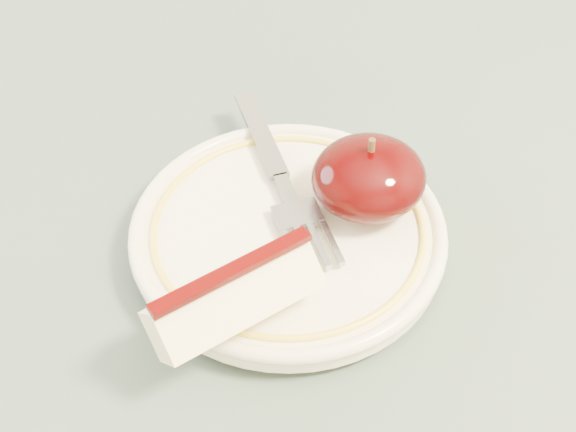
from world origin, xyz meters
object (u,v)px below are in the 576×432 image
object	(u,v)px
table	(183,322)
fork	(281,178)
plate	(288,233)
apple_half	(369,177)

from	to	relation	value
table	fork	size ratio (longest dim) A/B	5.61
fork	table	bearing A→B (deg)	93.32
table	fork	xyz separation A→B (m)	(0.07, 0.01, 0.11)
fork	plate	bearing A→B (deg)	169.25
table	apple_half	size ratio (longest dim) A/B	13.48
table	apple_half	bearing A→B (deg)	-11.03
table	plate	xyz separation A→B (m)	(0.07, -0.03, 0.10)
apple_half	fork	bearing A→B (deg)	146.62
table	plate	bearing A→B (deg)	-24.22
plate	apple_half	world-z (taller)	apple_half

